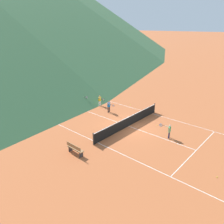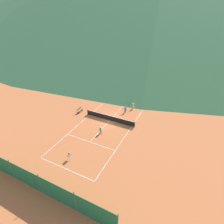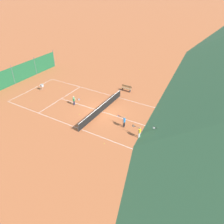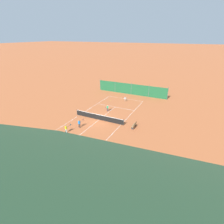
# 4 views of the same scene
# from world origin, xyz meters

# --- Properties ---
(ground_plane) EXTENTS (600.00, 600.00, 0.00)m
(ground_plane) POSITION_xyz_m (0.00, 0.00, 0.00)
(ground_plane) COLOR #B25B33
(court_line_markings) EXTENTS (8.25, 23.85, 0.01)m
(court_line_markings) POSITION_xyz_m (0.00, 0.00, 0.00)
(court_line_markings) COLOR white
(court_line_markings) RESTS_ON ground
(tennis_net) EXTENTS (9.18, 0.08, 1.06)m
(tennis_net) POSITION_xyz_m (0.00, 0.00, 0.50)
(tennis_net) COLOR #2D2D2D
(tennis_net) RESTS_ON ground
(windscreen_fence_far) EXTENTS (17.28, 0.08, 2.90)m
(windscreen_fence_far) POSITION_xyz_m (-0.00, 15.50, 1.31)
(windscreen_fence_far) COLOR #1E6038
(windscreen_fence_far) RESTS_ON ground
(player_far_baseline) EXTENTS (0.46, 1.06, 1.30)m
(player_far_baseline) POSITION_xyz_m (1.35, 3.67, 0.76)
(player_far_baseline) COLOR black
(player_far_baseline) RESTS_ON ground
(player_near_baseline) EXTENTS (0.41, 1.10, 1.28)m
(player_near_baseline) POSITION_xyz_m (1.11, 7.80, 0.75)
(player_near_baseline) COLOR white
(player_near_baseline) RESTS_ON ground
(player_far_service) EXTENTS (0.40, 1.05, 1.21)m
(player_far_service) POSITION_xyz_m (0.38, -3.86, 0.71)
(player_far_service) COLOR #23284C
(player_far_service) RESTS_ON ground
(player_near_service) EXTENTS (0.46, 1.03, 1.26)m
(player_near_service) POSITION_xyz_m (2.17, 5.82, 0.74)
(player_near_service) COLOR white
(player_near_service) RESTS_ON ground
(tennis_ball_by_net_right) EXTENTS (0.07, 0.07, 0.07)m
(tennis_ball_by_net_right) POSITION_xyz_m (1.83, -1.95, 0.03)
(tennis_ball_by_net_right) COLOR #CCE033
(tennis_ball_by_net_right) RESTS_ON ground
(tennis_ball_service_box) EXTENTS (0.07, 0.07, 0.07)m
(tennis_ball_service_box) POSITION_xyz_m (0.62, 7.87, 0.03)
(tennis_ball_service_box) COLOR #CCE033
(tennis_ball_service_box) RESTS_ON ground
(tennis_ball_alley_right) EXTENTS (0.07, 0.07, 0.07)m
(tennis_ball_alley_right) POSITION_xyz_m (-2.26, -8.59, 0.03)
(tennis_ball_alley_right) COLOR #CCE033
(tennis_ball_alley_right) RESTS_ON ground
(tennis_ball_far_corner) EXTENTS (0.07, 0.07, 0.07)m
(tennis_ball_far_corner) POSITION_xyz_m (-2.97, 9.77, 0.03)
(tennis_ball_far_corner) COLOR #CCE033
(tennis_ball_far_corner) RESTS_ON ground
(tennis_ball_mid_court) EXTENTS (0.07, 0.07, 0.07)m
(tennis_ball_mid_court) POSITION_xyz_m (4.76, 3.36, 0.03)
(tennis_ball_mid_court) COLOR #CCE033
(tennis_ball_mid_court) RESTS_ON ground
(tennis_ball_alley_left) EXTENTS (0.07, 0.07, 0.07)m
(tennis_ball_alley_left) POSITION_xyz_m (-0.22, 7.72, 0.03)
(tennis_ball_alley_left) COLOR #CCE033
(tennis_ball_alley_left) RESTS_ON ground
(courtside_bench) EXTENTS (0.36, 1.50, 0.84)m
(courtside_bench) POSITION_xyz_m (-6.34, 0.05, 0.45)
(courtside_bench) COLOR olive
(courtside_bench) RESTS_ON ground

